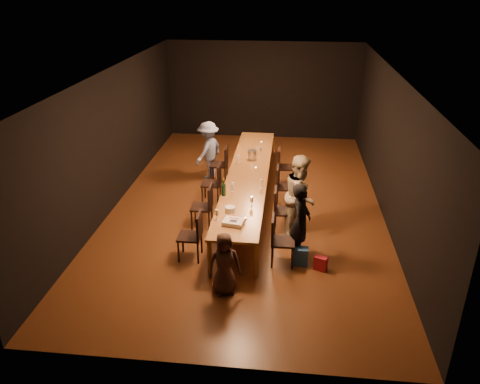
# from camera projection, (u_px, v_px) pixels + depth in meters

# --- Properties ---
(ground) EXTENTS (10.00, 10.00, 0.00)m
(ground) POSITION_uv_depth(u_px,v_px,m) (248.00, 203.00, 10.81)
(ground) COLOR #402510
(ground) RESTS_ON ground
(room_shell) EXTENTS (6.04, 10.04, 3.02)m
(room_shell) POSITION_uv_depth(u_px,v_px,m) (249.00, 116.00, 9.93)
(room_shell) COLOR black
(room_shell) RESTS_ON ground
(table) EXTENTS (0.90, 6.00, 0.75)m
(table) POSITION_uv_depth(u_px,v_px,m) (248.00, 175.00, 10.51)
(table) COLOR #935D2A
(table) RESTS_ON ground
(chair_right_0) EXTENTS (0.42, 0.42, 0.93)m
(chair_right_0) POSITION_uv_depth(u_px,v_px,m) (283.00, 241.00, 8.36)
(chair_right_0) COLOR black
(chair_right_0) RESTS_ON ground
(chair_right_1) EXTENTS (0.42, 0.42, 0.93)m
(chair_right_1) POSITION_uv_depth(u_px,v_px,m) (284.00, 210.00, 9.44)
(chair_right_1) COLOR black
(chair_right_1) RESTS_ON ground
(chair_right_2) EXTENTS (0.42, 0.42, 0.93)m
(chair_right_2) POSITION_uv_depth(u_px,v_px,m) (286.00, 186.00, 10.53)
(chair_right_2) COLOR black
(chair_right_2) RESTS_ON ground
(chair_right_3) EXTENTS (0.42, 0.42, 0.93)m
(chair_right_3) POSITION_uv_depth(u_px,v_px,m) (287.00, 167.00, 11.61)
(chair_right_3) COLOR black
(chair_right_3) RESTS_ON ground
(chair_left_0) EXTENTS (0.42, 0.42, 0.93)m
(chair_left_0) POSITION_uv_depth(u_px,v_px,m) (190.00, 236.00, 8.53)
(chair_left_0) COLOR black
(chair_left_0) RESTS_ON ground
(chair_left_1) EXTENTS (0.42, 0.42, 0.93)m
(chair_left_1) POSITION_uv_depth(u_px,v_px,m) (202.00, 206.00, 9.61)
(chair_left_1) COLOR black
(chair_left_1) RESTS_ON ground
(chair_left_2) EXTENTS (0.42, 0.42, 0.93)m
(chair_left_2) POSITION_uv_depth(u_px,v_px,m) (211.00, 183.00, 10.69)
(chair_left_2) COLOR black
(chair_left_2) RESTS_ON ground
(chair_left_3) EXTENTS (0.42, 0.42, 0.93)m
(chair_left_3) POSITION_uv_depth(u_px,v_px,m) (219.00, 164.00, 11.78)
(chair_left_3) COLOR black
(chair_left_3) RESTS_ON ground
(woman_birthday) EXTENTS (0.46, 0.60, 1.48)m
(woman_birthday) POSITION_uv_depth(u_px,v_px,m) (301.00, 222.00, 8.43)
(woman_birthday) COLOR black
(woman_birthday) RESTS_ON ground
(woman_tan) EXTENTS (0.83, 0.95, 1.67)m
(woman_tan) POSITION_uv_depth(u_px,v_px,m) (300.00, 195.00, 9.24)
(woman_tan) COLOR #C4B593
(woman_tan) RESTS_ON ground
(man_blue) EXTENTS (0.89, 1.10, 1.48)m
(man_blue) POSITION_uv_depth(u_px,v_px,m) (208.00, 150.00, 11.90)
(man_blue) COLOR #8196C8
(man_blue) RESTS_ON ground
(child) EXTENTS (0.62, 0.50, 1.09)m
(child) POSITION_uv_depth(u_px,v_px,m) (224.00, 264.00, 7.55)
(child) COLOR #412C24
(child) RESTS_ON ground
(gift_bag_red) EXTENTS (0.25, 0.20, 0.26)m
(gift_bag_red) POSITION_uv_depth(u_px,v_px,m) (321.00, 263.00, 8.30)
(gift_bag_red) COLOR red
(gift_bag_red) RESTS_ON ground
(gift_bag_blue) EXTENTS (0.28, 0.19, 0.33)m
(gift_bag_blue) POSITION_uv_depth(u_px,v_px,m) (301.00, 256.00, 8.45)
(gift_bag_blue) COLOR #2960B4
(gift_bag_blue) RESTS_ON ground
(birthday_cake) EXTENTS (0.41, 0.35, 0.09)m
(birthday_cake) POSITION_uv_depth(u_px,v_px,m) (234.00, 222.00, 8.32)
(birthday_cake) COLOR white
(birthday_cake) RESTS_ON table
(plate_stack) EXTENTS (0.25, 0.25, 0.11)m
(plate_stack) POSITION_uv_depth(u_px,v_px,m) (230.00, 209.00, 8.74)
(plate_stack) COLOR white
(plate_stack) RESTS_ON table
(champagne_bottle) EXTENTS (0.09, 0.09, 0.37)m
(champagne_bottle) POSITION_uv_depth(u_px,v_px,m) (224.00, 187.00, 9.35)
(champagne_bottle) COLOR black
(champagne_bottle) RESTS_ON table
(ice_bucket) EXTENTS (0.27, 0.27, 0.23)m
(ice_bucket) POSITION_uv_depth(u_px,v_px,m) (252.00, 155.00, 11.25)
(ice_bucket) COLOR silver
(ice_bucket) RESTS_ON table
(wineglass_0) EXTENTS (0.06, 0.06, 0.21)m
(wineglass_0) POSITION_uv_depth(u_px,v_px,m) (217.00, 215.00, 8.44)
(wineglass_0) COLOR beige
(wineglass_0) RESTS_ON table
(wineglass_1) EXTENTS (0.06, 0.06, 0.21)m
(wineglass_1) POSITION_uv_depth(u_px,v_px,m) (252.00, 202.00, 8.93)
(wineglass_1) COLOR beige
(wineglass_1) RESTS_ON table
(wineglass_2) EXTENTS (0.06, 0.06, 0.21)m
(wineglass_2) POSITION_uv_depth(u_px,v_px,m) (233.00, 187.00, 9.55)
(wineglass_2) COLOR silver
(wineglass_2) RESTS_ON table
(wineglass_3) EXTENTS (0.06, 0.06, 0.21)m
(wineglass_3) POSITION_uv_depth(u_px,v_px,m) (261.00, 184.00, 9.70)
(wineglass_3) COLOR beige
(wineglass_3) RESTS_ON table
(wineglass_4) EXTENTS (0.06, 0.06, 0.21)m
(wineglass_4) POSITION_uv_depth(u_px,v_px,m) (238.00, 159.00, 11.00)
(wineglass_4) COLOR silver
(wineglass_4) RESTS_ON table
(wineglass_5) EXTENTS (0.06, 0.06, 0.21)m
(wineglass_5) POSITION_uv_depth(u_px,v_px,m) (260.00, 151.00, 11.55)
(wineglass_5) COLOR silver
(wineglass_5) RESTS_ON table
(tealight_near) EXTENTS (0.05, 0.05, 0.03)m
(tealight_near) POSITION_uv_depth(u_px,v_px,m) (245.00, 219.00, 8.49)
(tealight_near) COLOR #B2B7B2
(tealight_near) RESTS_ON table
(tealight_mid) EXTENTS (0.05, 0.05, 0.03)m
(tealight_mid) POSITION_uv_depth(u_px,v_px,m) (256.00, 168.00, 10.73)
(tealight_mid) COLOR #B2B7B2
(tealight_mid) RESTS_ON table
(tealight_far) EXTENTS (0.05, 0.05, 0.03)m
(tealight_far) POSITION_uv_depth(u_px,v_px,m) (261.00, 142.00, 12.39)
(tealight_far) COLOR #B2B7B2
(tealight_far) RESTS_ON table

